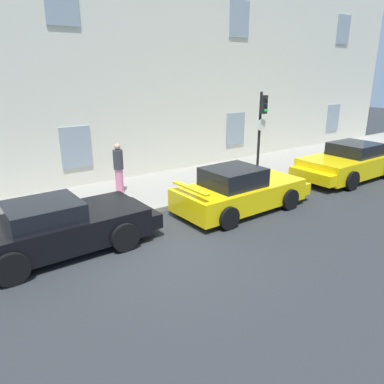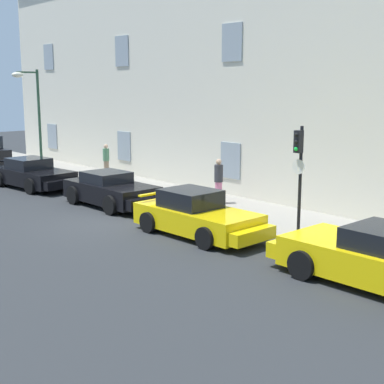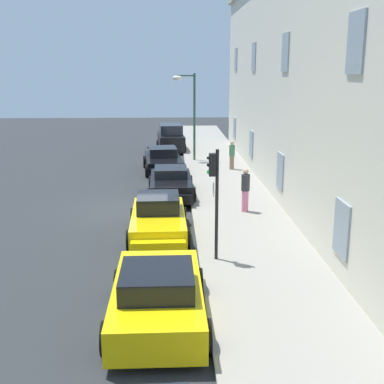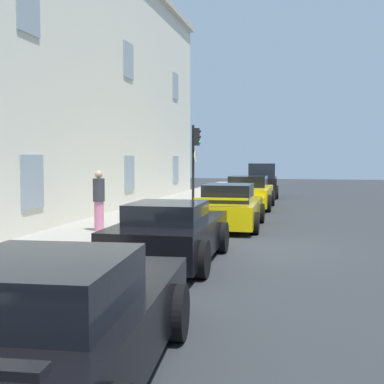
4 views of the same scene
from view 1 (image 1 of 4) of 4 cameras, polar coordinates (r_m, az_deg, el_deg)
ground_plane at (r=9.34m, az=-4.56°, el=-8.83°), size 80.00×80.00×0.00m
sidewalk at (r=12.76m, az=-14.16°, el=-1.40°), size 60.00×3.75×0.14m
building_facade at (r=15.94m, az=-21.52°, el=21.03°), size 38.33×4.83×10.63m
sportscar_yellow_flank at (r=9.60m, az=-19.00°, el=-5.04°), size 4.55×2.15×1.33m
sportscar_white_middle at (r=11.82m, az=7.85°, el=0.21°), size 4.63×2.14×1.42m
sportscar_tail_end at (r=16.29m, az=22.69°, el=4.07°), size 4.74×2.29×1.43m
traffic_light at (r=14.31m, az=10.67°, el=10.69°), size 0.44×0.36×3.36m
pedestrian_strolling at (r=13.04m, az=-11.26°, el=3.71°), size 0.44×0.44×1.75m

